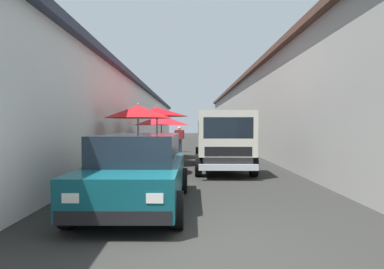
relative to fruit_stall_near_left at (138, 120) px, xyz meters
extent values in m
plane|color=#282826|center=(7.09, -2.00, -1.81)|extent=(90.00, 90.00, 0.00)
cube|color=silver|center=(9.34, 4.74, 0.12)|extent=(49.50, 7.00, 3.86)
cube|color=#383D4C|center=(9.34, 4.74, 2.17)|extent=(49.80, 7.50, 0.24)
cube|color=gray|center=(9.34, -8.75, 0.48)|extent=(49.50, 7.00, 4.59)
cube|color=#4C3328|center=(9.34, -8.75, 2.89)|extent=(49.80, 7.50, 0.24)
cylinder|color=#9E9EA3|center=(-0.03, 0.00, -0.67)|extent=(0.06, 0.06, 2.28)
cone|color=red|center=(-0.03, 0.00, 0.26)|extent=(2.18, 2.18, 0.41)
sphere|color=#9E9EA3|center=(-0.03, 0.00, 0.50)|extent=(0.07, 0.07, 0.07)
cube|color=olive|center=(0.19, 0.03, -1.45)|extent=(0.71, 0.66, 0.73)
sphere|color=orange|center=(0.12, -0.13, -1.04)|extent=(0.09, 0.09, 0.09)
sphere|color=orange|center=(0.26, 0.02, -1.04)|extent=(0.09, 0.09, 0.09)
sphere|color=orange|center=(0.31, 0.06, -0.98)|extent=(0.09, 0.09, 0.09)
sphere|color=orange|center=(-0.03, -0.03, -1.04)|extent=(0.09, 0.09, 0.09)
sphere|color=orange|center=(0.30, 0.11, -1.04)|extent=(0.09, 0.09, 0.09)
cylinder|color=#9E9EA3|center=(2.58, -0.35, -0.63)|extent=(0.06, 0.06, 2.36)
cone|color=red|center=(2.58, -0.35, 0.36)|extent=(2.55, 2.55, 0.36)
sphere|color=#9E9EA3|center=(2.58, -0.35, 0.58)|extent=(0.07, 0.07, 0.07)
cube|color=brown|center=(2.69, -0.40, -1.41)|extent=(0.97, 0.71, 0.80)
sphere|color=orange|center=(3.02, -0.19, -0.97)|extent=(0.09, 0.09, 0.09)
sphere|color=orange|center=(2.65, -0.24, -0.97)|extent=(0.09, 0.09, 0.09)
sphere|color=orange|center=(2.99, -0.62, -0.92)|extent=(0.09, 0.09, 0.09)
sphere|color=orange|center=(2.83, -0.46, -0.97)|extent=(0.09, 0.09, 0.09)
sphere|color=orange|center=(2.59, -0.43, -0.97)|extent=(0.09, 0.09, 0.09)
sphere|color=orange|center=(2.70, -0.57, -0.97)|extent=(0.09, 0.09, 0.09)
cylinder|color=#9E9EA3|center=(5.20, -0.29, -0.75)|extent=(0.06, 0.06, 2.12)
cone|color=red|center=(5.20, -0.29, 0.06)|extent=(2.76, 2.76, 0.50)
sphere|color=#9E9EA3|center=(5.20, -0.29, 0.35)|extent=(0.07, 0.07, 0.07)
cube|color=olive|center=(5.05, -0.13, -1.39)|extent=(0.86, 0.77, 0.84)
sphere|color=orange|center=(5.12, -0.16, -0.93)|extent=(0.09, 0.09, 0.09)
sphere|color=orange|center=(5.15, -0.07, -0.93)|extent=(0.09, 0.09, 0.09)
sphere|color=orange|center=(4.98, -0.11, -0.93)|extent=(0.09, 0.09, 0.09)
sphere|color=orange|center=(4.84, -0.29, -0.93)|extent=(0.09, 0.09, 0.09)
sphere|color=orange|center=(4.96, -0.23, -0.93)|extent=(0.09, 0.09, 0.09)
sphere|color=orange|center=(5.25, -0.17, -0.87)|extent=(0.09, 0.09, 0.09)
cube|color=#0F4C56|center=(-4.05, -0.65, -1.24)|extent=(3.92, 1.77, 0.64)
cube|color=#19232D|center=(-3.90, -0.65, -0.64)|extent=(2.36, 1.54, 0.56)
cube|color=black|center=(-5.96, -0.62, -1.46)|extent=(0.12, 1.65, 0.20)
cube|color=silver|center=(-5.98, -1.21, -1.18)|extent=(0.06, 0.24, 0.14)
cube|color=silver|center=(-5.97, -0.04, -1.18)|extent=(0.06, 0.24, 0.14)
cylinder|color=black|center=(-5.38, -1.49, -1.51)|extent=(0.60, 0.21, 0.60)
cylinder|color=black|center=(-5.36, 0.23, -1.51)|extent=(0.60, 0.21, 0.60)
cylinder|color=black|center=(-2.73, -1.52, -1.51)|extent=(0.60, 0.21, 0.60)
cylinder|color=black|center=(-2.71, 0.20, -1.51)|extent=(0.60, 0.21, 0.60)
cube|color=black|center=(1.30, -2.88, -1.31)|extent=(4.84, 1.59, 0.36)
cube|color=beige|center=(-0.33, -2.84, -0.43)|extent=(1.58, 1.79, 1.40)
cube|color=#19232D|center=(-1.07, -2.82, -0.26)|extent=(0.10, 1.47, 0.63)
cube|color=#19232D|center=(-0.33, -2.84, -0.26)|extent=(1.09, 1.80, 0.45)
cube|color=black|center=(-1.08, -2.82, -0.95)|extent=(0.09, 1.40, 0.28)
cube|color=silver|center=(-1.16, -2.82, -1.41)|extent=(0.16, 1.75, 0.18)
cube|color=gray|center=(2.10, -3.73, -0.88)|extent=(3.16, 0.14, 0.50)
cube|color=gray|center=(2.14, -2.08, -0.88)|extent=(3.16, 0.14, 0.50)
cube|color=gray|center=(3.67, -2.94, -0.88)|extent=(0.10, 1.65, 0.50)
cylinder|color=black|center=(-0.35, -3.72, -1.45)|extent=(0.73, 0.24, 0.72)
cylinder|color=black|center=(-0.31, -1.97, -1.45)|extent=(0.73, 0.24, 0.72)
cylinder|color=black|center=(2.72, -3.79, -1.45)|extent=(0.73, 0.24, 0.72)
cylinder|color=black|center=(2.76, -2.04, -1.45)|extent=(0.73, 0.24, 0.72)
cylinder|color=#232328|center=(6.33, -4.32, -1.40)|extent=(0.14, 0.14, 0.82)
cylinder|color=#232328|center=(6.28, -4.15, -1.40)|extent=(0.14, 0.14, 0.82)
cube|color=#4C8C59|center=(6.31, -4.23, -0.68)|extent=(0.31, 0.51, 0.62)
sphere|color=tan|center=(6.31, -4.23, -0.26)|extent=(0.23, 0.23, 0.23)
cylinder|color=#4C8C59|center=(6.38, -4.51, -0.65)|extent=(0.08, 0.08, 0.55)
cylinder|color=#4C8C59|center=(6.23, -3.95, -0.65)|extent=(0.08, 0.08, 0.55)
cylinder|color=navy|center=(8.68, -0.98, -1.43)|extent=(0.14, 0.14, 0.76)
cylinder|color=navy|center=(8.73, -1.13, -1.43)|extent=(0.14, 0.14, 0.76)
cube|color=#B73333|center=(8.70, -1.06, -0.76)|extent=(0.33, 0.49, 0.57)
sphere|color=tan|center=(8.70, -1.06, -0.37)|extent=(0.21, 0.21, 0.21)
cylinder|color=#B73333|center=(8.61, -0.80, -0.73)|extent=(0.08, 0.08, 0.52)
cylinder|color=#B73333|center=(8.79, -1.31, -0.73)|extent=(0.08, 0.08, 0.52)
cylinder|color=#194CB2|center=(3.80, -0.10, -1.39)|extent=(0.30, 0.30, 0.03)
cylinder|color=#194CB2|center=(3.91, -0.10, -1.60)|extent=(0.04, 0.04, 0.42)
cylinder|color=#194CB2|center=(3.80, 0.01, -1.60)|extent=(0.04, 0.04, 0.42)
cylinder|color=#194CB2|center=(3.69, -0.10, -1.60)|extent=(0.04, 0.04, 0.42)
cylinder|color=#194CB2|center=(3.80, -0.21, -1.60)|extent=(0.04, 0.04, 0.42)
camera|label=1|loc=(-10.33, -1.69, -0.17)|focal=29.51mm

